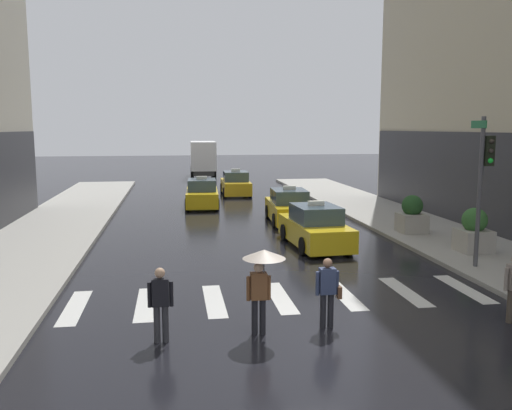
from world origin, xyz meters
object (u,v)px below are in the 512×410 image
Objects in this scene: taxi_third at (202,194)px; pedestrian_with_umbrella at (262,268)px; box_truck at (203,158)px; taxi_second at (289,208)px; taxi_lead at (315,228)px; planter_mid_block at (412,215)px; traffic_light_pole at (484,170)px; planter_near_corner at (474,232)px; pedestrian_plain_coat at (161,300)px; taxi_fourth at (236,184)px; pedestrian_with_handbag at (328,289)px.

pedestrian_with_umbrella reaches higher than taxi_third.
box_truck is (1.09, 18.53, 1.13)m from taxi_third.
box_truck is at bearing 96.60° from taxi_second.
pedestrian_with_umbrella is at bearing -112.16° from taxi_lead.
traffic_light_pole is at bearing -93.45° from planter_mid_block.
taxi_second is at bearing 123.36° from planter_near_corner.
pedestrian_plain_coat is 12.74m from planter_near_corner.
box_truck is 38.76m from pedestrian_plain_coat.
planter_near_corner is (6.46, -19.06, 0.15)m from taxi_fourth.
traffic_light_pole is 1.04× the size of taxi_third.
pedestrian_with_handbag is at bearing -146.46° from traffic_light_pole.
box_truck is (-1.51, 13.18, 1.13)m from taxi_fourth.
taxi_fourth is 0.60× the size of box_truck.
taxi_fourth reaches higher than planter_mid_block.
pedestrian_with_umbrella is at bearing -89.24° from taxi_third.
taxi_third reaches higher than pedestrian_plain_coat.
traffic_light_pole is 17.82m from taxi_third.
taxi_second is 1.00× the size of taxi_third.
taxi_fourth is 16.34m from planter_mid_block.
planter_near_corner is at bearing -71.27° from taxi_fourth.
pedestrian_plain_coat is at bearing -149.89° from planter_near_corner.
planter_mid_block is (-0.62, 3.80, 0.00)m from planter_near_corner.
traffic_light_pole reaches higher than planter_mid_block.
box_truck is at bearing 104.48° from planter_mid_block.
taxi_third reaches higher than planter_near_corner.
taxi_third is at bearing -93.36° from box_truck.
planter_mid_block is at bearing 99.33° from planter_near_corner.
pedestrian_with_umbrella is 1.21× the size of planter_mid_block.
box_truck is 3.92× the size of pedestrian_with_umbrella.
pedestrian_with_umbrella is (-2.33, -25.33, 0.79)m from taxi_fourth.
taxi_fourth is (-1.19, 16.69, 0.00)m from taxi_lead.
pedestrian_with_umbrella is at bearing 3.02° from pedestrian_plain_coat.
taxi_second is 2.80× the size of pedestrian_with_handbag.
taxi_lead is 2.89× the size of planter_near_corner.
planter_near_corner is at bearing -24.19° from taxi_lead.
taxi_fourth is at bearing 108.73° from planter_near_corner.
taxi_second is at bearing 75.47° from pedestrian_with_umbrella.
planter_near_corner and planter_mid_block have the same top height.
pedestrian_with_umbrella is at bearing -129.06° from planter_mid_block.
pedestrian_plain_coat is (-5.87, -14.20, 0.21)m from taxi_second.
taxi_lead is 5.78m from planter_near_corner.
taxi_fourth is (-1.32, 11.25, 0.00)m from taxi_second.
taxi_lead is 4.87m from planter_mid_block.
taxi_second is at bearing 67.53° from pedestrian_plain_coat.
pedestrian_with_handbag is at bearing -139.80° from planter_near_corner.
taxi_third is at bearing 95.25° from pedestrian_with_handbag.
planter_near_corner is 3.85m from planter_mid_block.
traffic_light_pole is 2.91× the size of pedestrian_plain_coat.
taxi_third is at bearing 108.46° from taxi_lead.
box_truck is (-7.00, 34.21, -1.41)m from traffic_light_pole.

